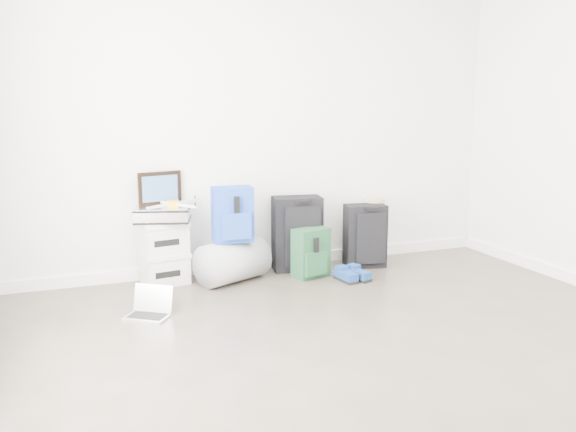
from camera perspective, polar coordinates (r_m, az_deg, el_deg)
name	(u,v)px	position (r m, az deg, el deg)	size (l,w,h in m)	color
ground	(412,383)	(3.52, 11.55, -15.04)	(5.00, 5.00, 0.00)	#3C352B
room_envelope	(424,58)	(3.19, 12.58, 14.19)	(4.52, 5.02, 2.71)	white
boxes_stack	(164,252)	(5.19, -11.49, -3.36)	(0.41, 0.35, 0.53)	silver
briefcase	(163,214)	(5.12, -11.63, 0.17)	(0.43, 0.32, 0.12)	#B2B2B7
painting	(160,188)	(5.18, -11.90, 2.55)	(0.37, 0.10, 0.28)	black
drone	(173,204)	(5.10, -10.74, 1.14)	(0.46, 0.46, 0.05)	yellow
duffel_bag	(233,261)	(5.17, -5.20, -4.22)	(0.36, 0.36, 0.58)	gray
blue_backpack	(233,215)	(5.06, -5.18, 0.06)	(0.34, 0.26, 0.46)	#18269E
large_suitcase	(297,234)	(5.47, 0.88, -1.66)	(0.47, 0.34, 0.67)	black
green_backpack	(311,254)	(5.29, 2.19, -3.54)	(0.34, 0.29, 0.42)	#153B21
carry_on	(365,236)	(5.63, 7.26, -1.86)	(0.40, 0.30, 0.58)	black
shoes	(352,276)	(5.25, 5.98, -5.56)	(0.27, 0.27, 0.08)	black
rolled_rug	(373,230)	(5.82, 7.99, -1.32)	(0.20, 0.20, 0.61)	tan
laptop	(150,309)	(4.51, -12.81, -8.47)	(0.37, 0.35, 0.21)	silver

